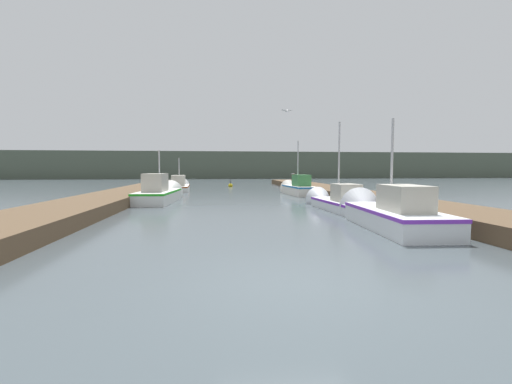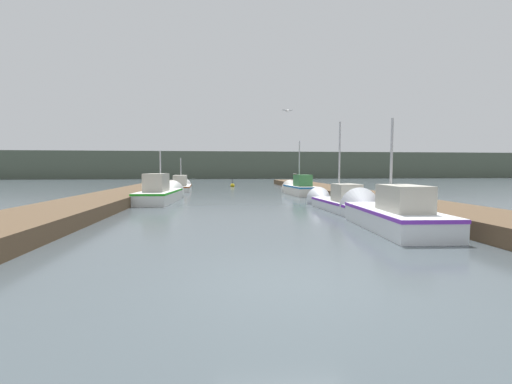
# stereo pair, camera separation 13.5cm
# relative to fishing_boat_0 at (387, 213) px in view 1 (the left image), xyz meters

# --- Properties ---
(ground_plane) EXTENTS (200.00, 200.00, 0.00)m
(ground_plane) POSITION_rel_fishing_boat_0_xyz_m (-4.24, -5.16, -0.44)
(ground_plane) COLOR #424C51
(dock_left) EXTENTS (2.92, 40.00, 0.51)m
(dock_left) POSITION_rel_fishing_boat_0_xyz_m (-11.12, 10.84, -0.18)
(dock_left) COLOR brown
(dock_left) RESTS_ON ground_plane
(dock_right) EXTENTS (2.92, 40.00, 0.51)m
(dock_right) POSITION_rel_fishing_boat_0_xyz_m (2.64, 10.84, -0.18)
(dock_right) COLOR brown
(dock_right) RESTS_ON ground_plane
(distant_shore_ridge) EXTENTS (120.00, 16.00, 5.00)m
(distant_shore_ridge) POSITION_rel_fishing_boat_0_xyz_m (-4.24, 60.23, 2.06)
(distant_shore_ridge) COLOR #4C5647
(distant_shore_ridge) RESTS_ON ground_plane
(fishing_boat_0) EXTENTS (2.01, 5.48, 3.93)m
(fishing_boat_0) POSITION_rel_fishing_boat_0_xyz_m (0.00, 0.00, 0.00)
(fishing_boat_0) COLOR silver
(fishing_boat_0) RESTS_ON ground_plane
(fishing_boat_1) EXTENTS (1.63, 5.23, 4.41)m
(fishing_boat_1) POSITION_rel_fishing_boat_0_xyz_m (-0.01, 4.93, -0.10)
(fishing_boat_1) COLOR silver
(fishing_boat_1) RESTS_ON ground_plane
(fishing_boat_2) EXTENTS (2.02, 5.96, 3.33)m
(fishing_boat_2) POSITION_rel_fishing_boat_0_xyz_m (-8.67, 9.35, 0.04)
(fishing_boat_2) COLOR silver
(fishing_boat_2) RESTS_ON ground_plane
(fishing_boat_3) EXTENTS (1.72, 4.85, 4.16)m
(fishing_boat_3) POSITION_rel_fishing_boat_0_xyz_m (0.27, 13.62, 0.03)
(fishing_boat_3) COLOR silver
(fishing_boat_3) RESTS_ON ground_plane
(fishing_boat_4) EXTENTS (1.87, 6.10, 3.28)m
(fishing_boat_4) POSITION_rel_fishing_boat_0_xyz_m (-8.68, 19.29, -0.05)
(fishing_boat_4) COLOR silver
(fishing_boat_4) RESTS_ON ground_plane
(mooring_piling_0) EXTENTS (0.23, 0.23, 1.32)m
(mooring_piling_0) POSITION_rel_fishing_boat_0_xyz_m (-9.86, 14.39, 0.23)
(mooring_piling_0) COLOR #473523
(mooring_piling_0) RESTS_ON ground_plane
(mooring_piling_1) EXTENTS (0.30, 0.30, 1.42)m
(mooring_piling_1) POSITION_rel_fishing_boat_0_xyz_m (1.40, 20.04, 0.28)
(mooring_piling_1) COLOR #473523
(mooring_piling_1) RESTS_ON ground_plane
(mooring_piling_2) EXTENTS (0.26, 0.26, 1.37)m
(mooring_piling_2) POSITION_rel_fishing_boat_0_xyz_m (-9.57, 9.64, 0.25)
(mooring_piling_2) COLOR #473523
(mooring_piling_2) RESTS_ON ground_plane
(mooring_piling_3) EXTENTS (0.23, 0.23, 0.97)m
(mooring_piling_3) POSITION_rel_fishing_boat_0_xyz_m (1.38, 14.44, 0.05)
(mooring_piling_3) COLOR #473523
(mooring_piling_3) RESTS_ON ground_plane
(channel_buoy) EXTENTS (0.44, 0.44, 0.94)m
(channel_buoy) POSITION_rel_fishing_boat_0_xyz_m (-4.11, 24.42, -0.31)
(channel_buoy) COLOR gold
(channel_buoy) RESTS_ON ground_plane
(seagull_lead) EXTENTS (0.56, 0.30, 0.12)m
(seagull_lead) POSITION_rel_fishing_boat_0_xyz_m (-1.96, 6.71, 4.35)
(seagull_lead) COLOR white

